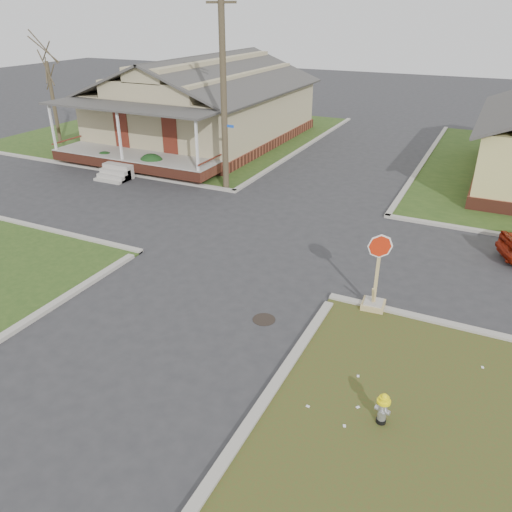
% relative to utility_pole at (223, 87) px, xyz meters
% --- Properties ---
extents(ground, '(120.00, 120.00, 0.00)m').
position_rel_utility_pole_xyz_m(ground, '(4.20, -8.90, -4.66)').
color(ground, '#2D2D30').
rests_on(ground, ground).
extents(verge_far_left, '(19.00, 19.00, 0.05)m').
position_rel_utility_pole_xyz_m(verge_far_left, '(-8.80, 9.10, -4.64)').
color(verge_far_left, '#2B4719').
rests_on(verge_far_left, ground).
extents(curbs, '(80.00, 40.00, 0.12)m').
position_rel_utility_pole_xyz_m(curbs, '(4.20, -3.90, -4.66)').
color(curbs, '#A8A398').
rests_on(curbs, ground).
extents(manhole, '(0.64, 0.64, 0.01)m').
position_rel_utility_pole_xyz_m(manhole, '(6.40, -9.40, -4.66)').
color(manhole, black).
rests_on(manhole, ground).
extents(corner_house, '(10.10, 15.50, 5.30)m').
position_rel_utility_pole_xyz_m(corner_house, '(-5.80, 7.78, -2.38)').
color(corner_house, brown).
rests_on(corner_house, ground).
extents(utility_pole, '(1.80, 0.28, 9.00)m').
position_rel_utility_pole_xyz_m(utility_pole, '(0.00, 0.00, 0.00)').
color(utility_pole, '#453927').
rests_on(utility_pole, ground).
extents(tree_far_left, '(0.22, 0.22, 4.90)m').
position_rel_utility_pole_xyz_m(tree_far_left, '(-13.80, 3.10, -2.16)').
color(tree_far_left, '#453927').
rests_on(tree_far_left, verge_far_left).
extents(fire_hydrant, '(0.28, 0.28, 0.76)m').
position_rel_utility_pole_xyz_m(fire_hydrant, '(10.24, -11.86, -4.20)').
color(fire_hydrant, black).
rests_on(fire_hydrant, ground).
extents(stop_sign, '(0.65, 0.64, 2.31)m').
position_rel_utility_pole_xyz_m(stop_sign, '(8.99, -7.51, -4.11)').
color(stop_sign, tan).
rests_on(stop_sign, ground).
extents(hedge_left, '(1.24, 1.02, 0.95)m').
position_rel_utility_pole_xyz_m(hedge_left, '(-7.45, 0.10, -4.14)').
color(hedge_left, '#143613').
rests_on(hedge_left, verge_far_left).
extents(hedge_right, '(1.42, 1.16, 1.08)m').
position_rel_utility_pole_xyz_m(hedge_right, '(-4.46, 0.21, -4.07)').
color(hedge_right, '#143613').
rests_on(hedge_right, verge_far_left).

